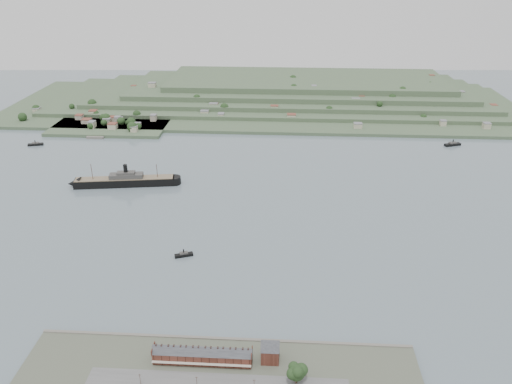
# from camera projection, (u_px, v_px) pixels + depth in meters

# --- Properties ---
(ground) EXTENTS (1400.00, 1400.00, 0.00)m
(ground) POSITION_uv_depth(u_px,v_px,m) (245.00, 221.00, 430.66)
(ground) COLOR slate
(ground) RESTS_ON ground
(terrace_row) EXTENTS (55.60, 9.80, 11.07)m
(terrace_row) POSITION_uv_depth(u_px,v_px,m) (202.00, 355.00, 276.78)
(terrace_row) COLOR #472319
(terrace_row) RESTS_ON ground
(gabled_building) EXTENTS (10.40, 10.18, 14.09)m
(gabled_building) POSITION_uv_depth(u_px,v_px,m) (270.00, 351.00, 277.75)
(gabled_building) COLOR #472319
(gabled_building) RESTS_ON ground
(far_peninsula) EXTENTS (760.00, 309.00, 30.00)m
(far_peninsula) POSITION_uv_depth(u_px,v_px,m) (283.00, 94.00, 778.47)
(far_peninsula) COLOR #3C5337
(far_peninsula) RESTS_ON ground
(steamship) EXTENTS (110.84, 28.20, 26.66)m
(steamship) POSITION_uv_depth(u_px,v_px,m) (122.00, 181.00, 495.40)
(steamship) COLOR black
(steamship) RESTS_ON ground
(tugboat) EXTENTS (14.33, 8.33, 6.26)m
(tugboat) POSITION_uv_depth(u_px,v_px,m) (184.00, 255.00, 379.65)
(tugboat) COLOR black
(tugboat) RESTS_ON ground
(ferry_west) EXTENTS (18.18, 9.59, 6.57)m
(ferry_west) POSITION_uv_depth(u_px,v_px,m) (36.00, 144.00, 602.07)
(ferry_west) COLOR black
(ferry_west) RESTS_ON ground
(ferry_east) EXTENTS (21.23, 12.81, 7.71)m
(ferry_east) POSITION_uv_depth(u_px,v_px,m) (453.00, 144.00, 601.10)
(ferry_east) COLOR black
(ferry_east) RESTS_ON ground
(fig_tree) EXTENTS (11.44, 9.91, 12.77)m
(fig_tree) POSITION_uv_depth(u_px,v_px,m) (297.00, 372.00, 261.59)
(fig_tree) COLOR #452C20
(fig_tree) RESTS_ON ground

